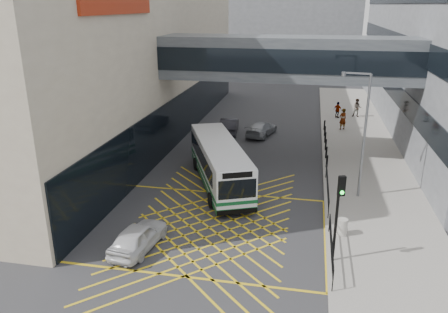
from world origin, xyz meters
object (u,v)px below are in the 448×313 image
Objects in this scene: street_lamp at (362,129)px; pedestrian_b at (357,108)px; car_white at (138,236)px; car_dark at (229,126)px; pedestrian_c at (338,110)px; pedestrian_a at (343,119)px; car_silver at (261,128)px; traffic_light at (339,207)px; litter_bin at (342,227)px; bus at (219,162)px.

street_lamp is 3.96× the size of pedestrian_b.
car_dark reaches higher than car_white.
pedestrian_b is 1.15× the size of pedestrian_c.
car_silver is at bearing -9.23° from pedestrian_a.
pedestrian_b is at bearing -123.70° from car_silver.
traffic_light is 2.13× the size of pedestrian_a.
pedestrian_c is (10.46, 27.63, 0.31)m from car_white.
pedestrian_c reaches higher than car_white.
car_white is 20.42m from car_dark.
pedestrian_b is (8.90, 8.13, 0.43)m from car_silver.
car_silver is 10.12m from pedestrian_c.
car_white is 31.00m from pedestrian_b.
litter_bin is at bearing 111.63° from car_dark.
car_silver is 2.18× the size of pedestrian_a.
pedestrian_a reaches higher than pedestrian_c.
traffic_light reaches higher than pedestrian_c.
litter_bin is at bearing 55.70° from pedestrian_a.
car_white is 10.08m from litter_bin.
street_lamp reaches higher than pedestrian_c.
car_silver is at bearing 86.52° from traffic_light.
car_dark is 12.24m from pedestrian_c.
car_silver is (3.52, 20.27, 0.01)m from car_white.
car_white is 4.79× the size of litter_bin.
street_lamp is 8.53× the size of litter_bin.
pedestrian_b is at bearing 93.70° from street_lamp.
street_lamp is 6.41m from litter_bin.
street_lamp is (7.15, -12.20, 3.70)m from car_silver.
traffic_light is at bearing 123.75° from pedestrian_c.
street_lamp is at bearing 127.17° from pedestrian_c.
car_white is at bearing -162.70° from litter_bin.
pedestrian_b is (1.75, 20.33, -3.27)m from street_lamp.
pedestrian_a is at bearing -107.16° from car_white.
pedestrian_c is at bearing -118.29° from pedestrian_a.
pedestrian_c reaches higher than car_dark.
car_silver is (2.95, -0.14, -0.04)m from car_dark.
pedestrian_a reaches higher than litter_bin.
pedestrian_c is at bearing -103.13° from car_white.
traffic_light reaches higher than bus.
car_white is at bearing 105.83° from pedestrian_c.
street_lamp is at bearing 58.64° from pedestrian_a.
car_white is 0.99× the size of traffic_light.
car_dark is at bearing 72.68° from pedestrian_c.
traffic_light is (6.99, -8.20, 1.37)m from bus.
car_silver is at bearing -92.24° from car_white.
litter_bin is at bearing -92.73° from pedestrian_b.
pedestrian_a is at bearing 129.54° from pedestrian_c.
bus is at bearing 91.72° from car_dark.
pedestrian_b is (2.80, 25.40, 0.50)m from litter_bin.
car_silver is (1.39, 11.64, -0.85)m from bus.
litter_bin is at bearing -155.09° from car_white.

